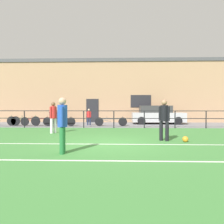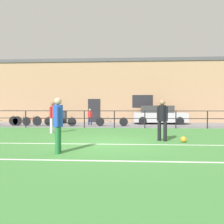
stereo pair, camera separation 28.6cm
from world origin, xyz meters
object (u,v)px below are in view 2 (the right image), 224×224
object	(u,v)px
bicycle_parked_4	(37,121)
bicycle_parked_0	(112,121)
player_goalkeeper	(162,118)
soccer_ball_match	(183,139)
player_striker	(53,115)
bicycle_parked_2	(3,121)
trash_bin_1	(63,117)
trash_bin_0	(56,118)
spectator_child	(90,116)
player_winger	(58,122)
bicycle_parked_3	(61,121)
parked_car_red	(159,115)
bicycle_parked_1	(27,121)

from	to	relation	value
bicycle_parked_4	bicycle_parked_0	bearing A→B (deg)	0.00
player_goalkeeper	soccer_ball_match	world-z (taller)	player_goalkeeper
player_striker	bicycle_parked_2	distance (m)	6.66
trash_bin_1	trash_bin_0	bearing A→B (deg)	-102.59
player_striker	soccer_ball_match	distance (m)	6.73
spectator_child	bicycle_parked_0	world-z (taller)	spectator_child
bicycle_parked_4	trash_bin_1	distance (m)	2.90
spectator_child	bicycle_parked_0	distance (m)	1.83
player_goalkeeper	player_winger	size ratio (longest dim) A/B	1.01
bicycle_parked_3	bicycle_parked_4	xyz separation A→B (m)	(-1.83, 0.27, 0.00)
bicycle_parked_2	player_goalkeeper	bearing A→B (deg)	-31.71
player_winger	bicycle_parked_4	size ratio (longest dim) A/B	0.73
player_winger	soccer_ball_match	distance (m)	4.92
spectator_child	parked_car_red	size ratio (longest dim) A/B	0.29
parked_car_red	trash_bin_1	world-z (taller)	parked_car_red
bicycle_parked_1	bicycle_parked_2	bearing A→B (deg)	180.00
bicycle_parked_1	trash_bin_1	xyz separation A→B (m)	(1.90, 2.67, 0.17)
soccer_ball_match	bicycle_parked_0	bearing A→B (deg)	115.38
player_winger	bicycle_parked_0	distance (m)	9.11
player_goalkeeper	player_striker	size ratio (longest dim) A/B	1.02
trash_bin_0	bicycle_parked_4	bearing A→B (deg)	-119.28
bicycle_parked_1	trash_bin_1	world-z (taller)	trash_bin_1
player_winger	trash_bin_0	world-z (taller)	player_winger
player_goalkeeper	trash_bin_1	distance (m)	11.41
soccer_ball_match	bicycle_parked_1	xyz separation A→B (m)	(-9.44, 6.81, 0.26)
parked_car_red	bicycle_parked_0	distance (m)	4.32
trash_bin_1	bicycle_parked_0	bearing A→B (deg)	-31.75
bicycle_parked_2	bicycle_parked_4	distance (m)	2.64
soccer_ball_match	bicycle_parked_4	xyz separation A→B (m)	(-8.67, 6.81, 0.23)
bicycle_parked_4	trash_bin_1	size ratio (longest dim) A/B	2.19
player_goalkeeper	trash_bin_1	xyz separation A→B (m)	(-6.77, 9.18, -0.41)
bicycle_parked_0	bicycle_parked_3	xyz separation A→B (m)	(-3.61, -0.27, 0.00)
trash_bin_0	soccer_ball_match	bearing A→B (deg)	-47.12
bicycle_parked_0	trash_bin_1	xyz separation A→B (m)	(-4.31, 2.67, 0.20)
player_goalkeeper	bicycle_parked_4	bearing A→B (deg)	-9.01
player_goalkeeper	bicycle_parked_0	xyz separation A→B (m)	(-2.46, 6.51, -0.62)
player_striker	bicycle_parked_3	world-z (taller)	player_striker
player_goalkeeper	parked_car_red	bearing A→B (deg)	-67.44
soccer_ball_match	spectator_child	world-z (taller)	spectator_child
player_goalkeeper	player_winger	world-z (taller)	player_goalkeeper
soccer_ball_match	bicycle_parked_1	distance (m)	11.65
spectator_child	parked_car_red	distance (m)	5.58
parked_car_red	bicycle_parked_2	distance (m)	11.97
spectator_child	bicycle_parked_3	world-z (taller)	spectator_child
soccer_ball_match	bicycle_parked_4	bearing A→B (deg)	141.85
player_goalkeeper	player_striker	bearing A→B (deg)	6.44
bicycle_parked_4	spectator_child	bearing A→B (deg)	9.56
bicycle_parked_1	bicycle_parked_2	distance (m)	1.87
player_goalkeeper	bicycle_parked_3	world-z (taller)	player_goalkeeper
player_winger	trash_bin_1	distance (m)	12.14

